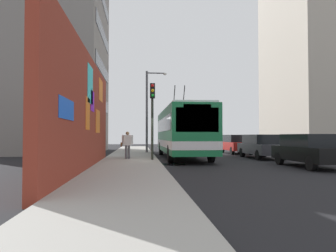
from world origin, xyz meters
TOP-DOWN VIEW (x-y plane):
  - ground_plane at (0.00, 0.00)m, footprint 80.00×80.00m
  - sidewalk_slab at (0.00, 1.60)m, footprint 48.00×3.20m
  - graffiti_wall at (-4.05, 3.35)m, footprint 13.88×0.32m
  - building_far_left at (11.94, 9.20)m, footprint 11.86×9.61m
  - building_far_right at (12.19, -17.00)m, footprint 10.75×9.02m
  - city_bus at (3.74, -1.80)m, footprint 11.50×2.60m
  - parked_car_black at (-3.18, -7.00)m, footprint 4.68×1.85m
  - parked_car_dark_gray at (2.92, -7.00)m, footprint 4.73×1.81m
  - parked_car_red at (8.50, -7.00)m, footprint 4.47×1.76m
  - pedestrian_midblock at (1.16, 1.78)m, footprint 0.22×0.73m
  - traffic_light at (0.32, 0.35)m, footprint 0.49×0.28m
  - street_lamp at (8.46, 0.26)m, footprint 0.44×1.71m
  - curbside_puddle at (-1.01, -0.60)m, footprint 1.54×1.54m

SIDE VIEW (x-z plane):
  - ground_plane at x=0.00m, z-range 0.00..0.00m
  - curbside_puddle at x=-1.01m, z-range 0.00..0.00m
  - sidewalk_slab at x=0.00m, z-range 0.00..0.15m
  - parked_car_red at x=8.50m, z-range 0.04..1.62m
  - parked_car_dark_gray at x=2.92m, z-range 0.05..1.63m
  - parked_car_black at x=-3.18m, z-range 0.05..1.63m
  - pedestrian_midblock at x=1.16m, z-range 0.28..1.88m
  - city_bus at x=3.74m, z-range -0.71..4.39m
  - graffiti_wall at x=-4.05m, z-range 0.01..4.95m
  - traffic_light at x=0.32m, z-range 0.89..5.22m
  - street_lamp at x=8.46m, z-range 0.64..7.29m
  - building_far_left at x=11.94m, z-range 0.00..20.21m
  - building_far_right at x=12.19m, z-range 0.00..21.58m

